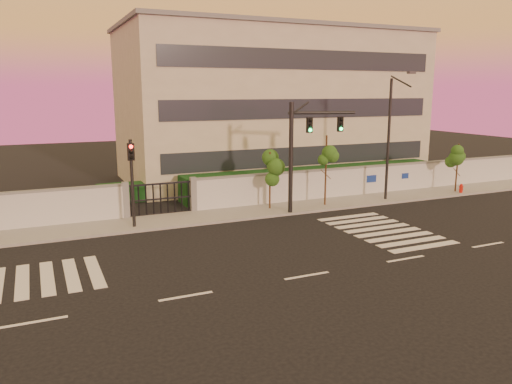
% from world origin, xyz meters
% --- Properties ---
extents(ground, '(120.00, 120.00, 0.00)m').
position_xyz_m(ground, '(0.00, 0.00, 0.00)').
color(ground, black).
rests_on(ground, ground).
extents(sidewalk, '(60.00, 3.00, 0.15)m').
position_xyz_m(sidewalk, '(0.00, 10.50, 0.07)').
color(sidewalk, gray).
rests_on(sidewalk, ground).
extents(perimeter_wall, '(60.00, 0.36, 2.20)m').
position_xyz_m(perimeter_wall, '(0.10, 12.00, 1.07)').
color(perimeter_wall, silver).
rests_on(perimeter_wall, ground).
extents(hedge_row, '(41.00, 4.25, 1.80)m').
position_xyz_m(hedge_row, '(1.17, 14.74, 0.82)').
color(hedge_row, black).
rests_on(hedge_row, ground).
extents(institutional_building, '(24.40, 12.40, 12.25)m').
position_xyz_m(institutional_building, '(9.00, 21.99, 6.16)').
color(institutional_building, '#B5B099').
rests_on(institutional_building, ground).
extents(road_markings, '(57.00, 7.62, 0.02)m').
position_xyz_m(road_markings, '(-1.58, 3.76, 0.01)').
color(road_markings, silver).
rests_on(road_markings, ground).
extents(street_tree_d, '(1.35, 1.07, 3.64)m').
position_xyz_m(street_tree_d, '(3.49, 10.65, 2.69)').
color(street_tree_d, '#382314').
rests_on(street_tree_d, ground).
extents(street_tree_e, '(1.42, 1.13, 4.56)m').
position_xyz_m(street_tree_e, '(7.14, 10.12, 3.36)').
color(street_tree_e, '#382314').
rests_on(street_tree_e, ground).
extents(street_tree_f, '(1.35, 1.08, 3.59)m').
position_xyz_m(street_tree_f, '(18.07, 9.98, 2.65)').
color(street_tree_f, '#382314').
rests_on(street_tree_f, ground).
extents(traffic_signal_main, '(4.15, 1.23, 6.64)m').
position_xyz_m(traffic_signal_main, '(4.99, 9.22, 4.20)').
color(traffic_signal_main, black).
rests_on(traffic_signal_main, ground).
extents(traffic_signal_secondary, '(0.37, 0.35, 4.81)m').
position_xyz_m(traffic_signal_secondary, '(-4.98, 9.77, 3.05)').
color(traffic_signal_secondary, black).
rests_on(traffic_signal_secondary, ground).
extents(streetlight_east, '(0.50, 2.03, 8.44)m').
position_xyz_m(streetlight_east, '(11.76, 9.75, 4.56)').
color(streetlight_east, black).
rests_on(streetlight_east, ground).
extents(fire_hydrant, '(0.31, 0.29, 0.79)m').
position_xyz_m(fire_hydrant, '(18.05, 9.44, 0.39)').
color(fire_hydrant, red).
rests_on(fire_hydrant, ground).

